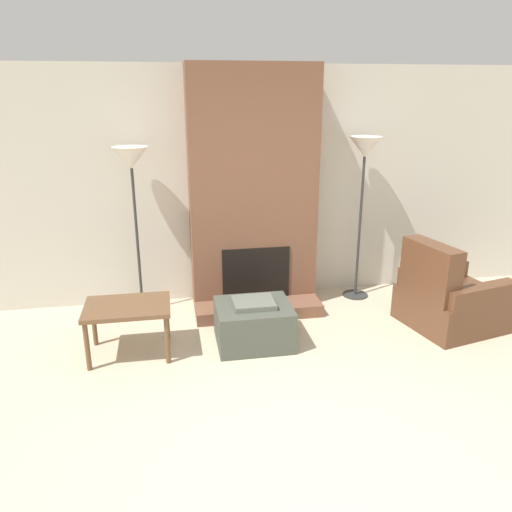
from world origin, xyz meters
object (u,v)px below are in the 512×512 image
at_px(armchair, 448,301).
at_px(side_table, 128,311).
at_px(floor_lamp_right, 364,159).
at_px(floor_lamp_left, 132,170).
at_px(ottoman, 254,323).

height_order(armchair, side_table, armchair).
relative_size(side_table, floor_lamp_right, 0.41).
distance_m(floor_lamp_left, floor_lamp_right, 2.48).
bearing_deg(floor_lamp_right, floor_lamp_left, 180.00).
relative_size(side_table, floor_lamp_left, 0.43).
bearing_deg(side_table, armchair, 0.38).
distance_m(ottoman, floor_lamp_left, 1.98).
relative_size(floor_lamp_left, floor_lamp_right, 0.97).
distance_m(side_table, floor_lamp_left, 1.47).
bearing_deg(ottoman, armchair, 0.59).
height_order(side_table, floor_lamp_right, floor_lamp_right).
bearing_deg(ottoman, floor_lamp_left, 139.23).
distance_m(ottoman, floor_lamp_right, 2.20).
relative_size(ottoman, armchair, 0.66).
distance_m(side_table, floor_lamp_right, 2.97).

